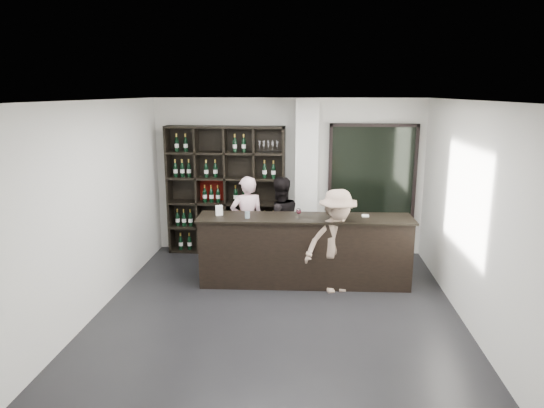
# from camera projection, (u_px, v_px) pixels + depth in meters

# --- Properties ---
(floor) EXTENTS (5.00, 5.50, 0.01)m
(floor) POSITION_uv_depth(u_px,v_px,m) (278.00, 313.00, 6.75)
(floor) COLOR black
(floor) RESTS_ON ground
(wine_shelf) EXTENTS (2.20, 0.35, 2.40)m
(wine_shelf) POSITION_uv_depth(u_px,v_px,m) (226.00, 191.00, 9.06)
(wine_shelf) COLOR black
(wine_shelf) RESTS_ON floor
(structural_column) EXTENTS (0.40, 0.40, 2.90)m
(structural_column) POSITION_uv_depth(u_px,v_px,m) (306.00, 180.00, 8.79)
(structural_column) COLOR silver
(structural_column) RESTS_ON floor
(glass_panel) EXTENTS (1.60, 0.08, 2.10)m
(glass_panel) POSITION_uv_depth(u_px,v_px,m) (372.00, 181.00, 8.92)
(glass_panel) COLOR black
(glass_panel) RESTS_ON floor
(tasting_counter) EXTENTS (3.35, 0.69, 1.10)m
(tasting_counter) POSITION_uv_depth(u_px,v_px,m) (305.00, 250.00, 7.66)
(tasting_counter) COLOR black
(tasting_counter) RESTS_ON floor
(taster_pink) EXTENTS (0.68, 0.55, 1.61)m
(taster_pink) POSITION_uv_depth(u_px,v_px,m) (247.00, 222.00, 8.41)
(taster_pink) COLOR beige
(taster_pink) RESTS_ON floor
(taster_black) EXTENTS (0.95, 0.86, 1.60)m
(taster_black) POSITION_uv_depth(u_px,v_px,m) (279.00, 223.00, 8.37)
(taster_black) COLOR black
(taster_black) RESTS_ON floor
(customer) EXTENTS (1.17, 0.89, 1.60)m
(customer) POSITION_uv_depth(u_px,v_px,m) (337.00, 241.00, 7.32)
(customer) COLOR gray
(customer) RESTS_ON floor
(wine_glass) EXTENTS (0.10, 0.10, 0.19)m
(wine_glass) POSITION_uv_depth(u_px,v_px,m) (299.00, 213.00, 7.41)
(wine_glass) COLOR white
(wine_glass) RESTS_ON tasting_counter
(spit_cup) EXTENTS (0.10, 0.10, 0.11)m
(spit_cup) POSITION_uv_depth(u_px,v_px,m) (247.00, 215.00, 7.46)
(spit_cup) COLOR silver
(spit_cup) RESTS_ON tasting_counter
(napkin_stack) EXTENTS (0.12, 0.12, 0.02)m
(napkin_stack) POSITION_uv_depth(u_px,v_px,m) (365.00, 216.00, 7.57)
(napkin_stack) COLOR white
(napkin_stack) RESTS_ON tasting_counter
(card_stand) EXTENTS (0.12, 0.09, 0.16)m
(card_stand) POSITION_uv_depth(u_px,v_px,m) (219.00, 210.00, 7.62)
(card_stand) COLOR white
(card_stand) RESTS_ON tasting_counter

